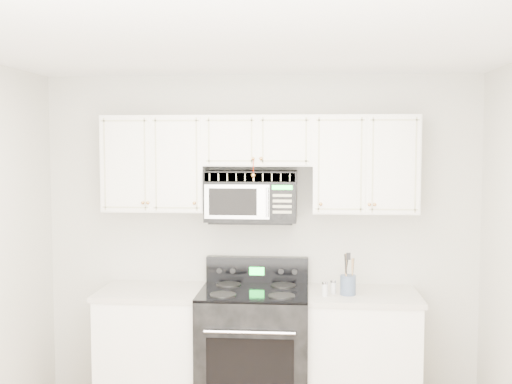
# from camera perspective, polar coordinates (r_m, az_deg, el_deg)

# --- Properties ---
(room) EXTENTS (3.51, 3.51, 2.61)m
(room) POSITION_cam_1_polar(r_m,az_deg,el_deg) (3.51, -1.73, -8.07)
(room) COLOR brown
(room) RESTS_ON ground
(base_cabinet_left) EXTENTS (0.86, 0.65, 0.92)m
(base_cabinet_left) POSITION_cam_1_polar(r_m,az_deg,el_deg) (5.25, -8.87, -13.79)
(base_cabinet_left) COLOR white
(base_cabinet_left) RESTS_ON ground
(base_cabinet_right) EXTENTS (0.86, 0.65, 0.92)m
(base_cabinet_right) POSITION_cam_1_polar(r_m,az_deg,el_deg) (5.13, 9.36, -14.22)
(base_cabinet_right) COLOR white
(base_cabinet_right) RESTS_ON ground
(range) EXTENTS (0.82, 0.75, 1.14)m
(range) POSITION_cam_1_polar(r_m,az_deg,el_deg) (5.08, -0.17, -13.67)
(range) COLOR black
(range) RESTS_ON ground
(upper_cabinets) EXTENTS (2.44, 0.37, 0.75)m
(upper_cabinets) POSITION_cam_1_polar(r_m,az_deg,el_deg) (5.01, 0.26, 2.96)
(upper_cabinets) COLOR white
(upper_cabinets) RESTS_ON ground
(microwave) EXTENTS (0.71, 0.40, 0.39)m
(microwave) POSITION_cam_1_polar(r_m,az_deg,el_deg) (5.01, -0.41, -0.33)
(microwave) COLOR black
(microwave) RESTS_ON ground
(utensil_crock) EXTENTS (0.12, 0.12, 0.32)m
(utensil_crock) POSITION_cam_1_polar(r_m,az_deg,el_deg) (4.91, 8.18, -8.08)
(utensil_crock) COLOR #414B6C
(utensil_crock) RESTS_ON base_cabinet_right
(shaker_salt) EXTENTS (0.04, 0.04, 0.10)m
(shaker_salt) POSITION_cam_1_polar(r_m,az_deg,el_deg) (4.93, 6.88, -8.37)
(shaker_salt) COLOR silver
(shaker_salt) RESTS_ON base_cabinet_right
(shaker_pepper) EXTENTS (0.05, 0.05, 0.11)m
(shaker_pepper) POSITION_cam_1_polar(r_m,az_deg,el_deg) (4.85, 6.15, -8.56)
(shaker_pepper) COLOR silver
(shaker_pepper) RESTS_ON base_cabinet_right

